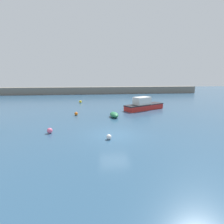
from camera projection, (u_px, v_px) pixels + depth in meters
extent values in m
cube|color=#2D5170|center=(114.00, 136.00, 14.93)|extent=(120.00, 120.00, 0.20)
cube|color=slate|center=(98.00, 90.00, 47.69)|extent=(55.02, 2.80, 1.84)
ellipsoid|color=#287A4C|center=(114.00, 115.00, 21.07)|extent=(1.13, 2.09, 0.60)
cube|color=red|center=(144.00, 107.00, 25.74)|extent=(6.37, 4.39, 0.69)
cube|color=black|center=(144.00, 104.00, 25.66)|extent=(6.49, 4.47, 0.12)
cube|color=silver|center=(142.00, 101.00, 25.29)|extent=(2.76, 2.37, 1.18)
sphere|color=yellow|center=(80.00, 102.00, 31.87)|extent=(0.47, 0.47, 0.47)
sphere|color=orange|center=(76.00, 114.00, 21.95)|extent=(0.43, 0.43, 0.43)
sphere|color=#EA668C|center=(50.00, 131.00, 15.19)|extent=(0.48, 0.48, 0.48)
sphere|color=white|center=(109.00, 137.00, 13.75)|extent=(0.41, 0.41, 0.41)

